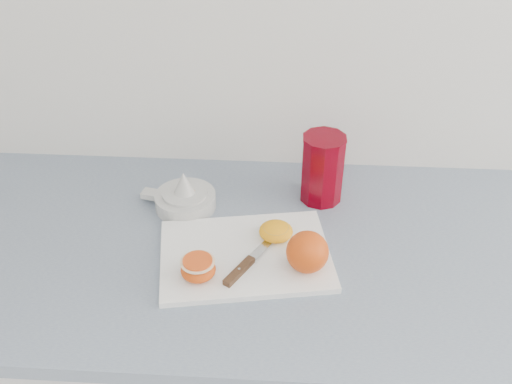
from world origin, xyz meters
TOP-DOWN VIEW (x-y plane):
  - counter at (-0.24, 1.70)m, footprint 2.58×0.64m
  - cutting_board at (-0.18, 1.66)m, footprint 0.36×0.28m
  - whole_orange at (-0.07, 1.62)m, footprint 0.08×0.08m
  - half_orange at (-0.26, 1.59)m, footprint 0.06×0.06m
  - squeezed_shell at (-0.13, 1.71)m, footprint 0.07×0.07m
  - paring_knife at (-0.18, 1.61)m, footprint 0.11×0.17m
  - citrus_juicer at (-0.32, 1.81)m, footprint 0.17×0.13m
  - red_tumbler at (-0.03, 1.86)m, footprint 0.09×0.09m

SIDE VIEW (x-z plane):
  - counter at x=-0.24m, z-range 0.00..0.89m
  - cutting_board at x=-0.18m, z-range 0.89..0.90m
  - paring_knife at x=-0.18m, z-range 0.90..0.91m
  - citrus_juicer at x=-0.32m, z-range 0.87..0.96m
  - squeezed_shell at x=-0.13m, z-range 0.90..0.93m
  - half_orange at x=-0.26m, z-range 0.90..0.94m
  - whole_orange at x=-0.07m, z-range 0.90..0.98m
  - red_tumbler at x=-0.03m, z-range 0.88..1.04m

